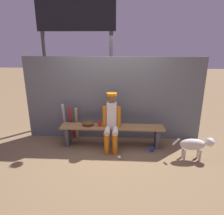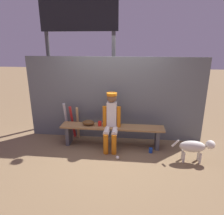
{
  "view_description": "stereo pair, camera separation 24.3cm",
  "coord_description": "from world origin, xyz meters",
  "px_view_note": "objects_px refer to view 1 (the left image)",
  "views": [
    {
      "loc": [
        0.24,
        -4.4,
        2.35
      ],
      "look_at": [
        0.0,
        0.0,
        0.95
      ],
      "focal_mm": 33.14,
      "sensor_mm": 36.0,
      "label": 1
    },
    {
      "loc": [
        0.48,
        -4.38,
        2.35
      ],
      "look_at": [
        0.0,
        0.0,
        0.95
      ],
      "focal_mm": 33.14,
      "sensor_mm": 36.0,
      "label": 2
    }
  ],
  "objects_px": {
    "dugout_bench": "(112,131)",
    "baseball_glove": "(88,123)",
    "baseball": "(119,157)",
    "cup_on_bench": "(100,124)",
    "player_seated": "(111,119)",
    "bat_aluminum_red": "(71,123)",
    "dog": "(195,145)",
    "scoreboard": "(79,30)",
    "bat_wood_tan": "(77,124)",
    "cup_on_ground": "(151,149)",
    "bat_aluminum_silver": "(65,121)"
  },
  "relations": [
    {
      "from": "scoreboard",
      "to": "player_seated",
      "type": "bearing_deg",
      "value": -53.46
    },
    {
      "from": "dugout_bench",
      "to": "bat_aluminum_silver",
      "type": "height_order",
      "value": "bat_aluminum_silver"
    },
    {
      "from": "bat_wood_tan",
      "to": "bat_aluminum_red",
      "type": "relative_size",
      "value": 0.95
    },
    {
      "from": "dugout_bench",
      "to": "baseball_glove",
      "type": "xyz_separation_m",
      "value": [
        -0.55,
        0.0,
        0.17
      ]
    },
    {
      "from": "baseball_glove",
      "to": "cup_on_ground",
      "type": "height_order",
      "value": "baseball_glove"
    },
    {
      "from": "dugout_bench",
      "to": "bat_aluminum_red",
      "type": "relative_size",
      "value": 2.72
    },
    {
      "from": "scoreboard",
      "to": "dog",
      "type": "height_order",
      "value": "scoreboard"
    },
    {
      "from": "player_seated",
      "to": "baseball",
      "type": "distance_m",
      "value": 0.84
    },
    {
      "from": "baseball_glove",
      "to": "cup_on_bench",
      "type": "distance_m",
      "value": 0.27
    },
    {
      "from": "bat_aluminum_silver",
      "to": "dugout_bench",
      "type": "bearing_deg",
      "value": -14.74
    },
    {
      "from": "bat_wood_tan",
      "to": "baseball",
      "type": "bearing_deg",
      "value": -39.06
    },
    {
      "from": "bat_aluminum_red",
      "to": "dog",
      "type": "distance_m",
      "value": 2.88
    },
    {
      "from": "bat_wood_tan",
      "to": "dog",
      "type": "height_order",
      "value": "bat_wood_tan"
    },
    {
      "from": "bat_aluminum_silver",
      "to": "cup_on_ground",
      "type": "relative_size",
      "value": 8.58
    },
    {
      "from": "bat_wood_tan",
      "to": "dog",
      "type": "bearing_deg",
      "value": -16.61
    },
    {
      "from": "bat_aluminum_red",
      "to": "bat_aluminum_silver",
      "type": "distance_m",
      "value": 0.17
    },
    {
      "from": "baseball_glove",
      "to": "bat_wood_tan",
      "type": "height_order",
      "value": "bat_wood_tan"
    },
    {
      "from": "bat_aluminum_silver",
      "to": "dog",
      "type": "distance_m",
      "value": 3.05
    },
    {
      "from": "bat_wood_tan",
      "to": "scoreboard",
      "type": "bearing_deg",
      "value": 90.95
    },
    {
      "from": "dugout_bench",
      "to": "cup_on_bench",
      "type": "distance_m",
      "value": 0.33
    },
    {
      "from": "bat_wood_tan",
      "to": "scoreboard",
      "type": "xyz_separation_m",
      "value": [
        -0.01,
        0.82,
        2.21
      ]
    },
    {
      "from": "player_seated",
      "to": "scoreboard",
      "type": "relative_size",
      "value": 0.35
    },
    {
      "from": "bat_aluminum_silver",
      "to": "cup_on_bench",
      "type": "height_order",
      "value": "bat_aluminum_silver"
    },
    {
      "from": "dugout_bench",
      "to": "cup_on_bench",
      "type": "bearing_deg",
      "value": -178.19
    },
    {
      "from": "bat_wood_tan",
      "to": "player_seated",
      "type": "bearing_deg",
      "value": -23.91
    },
    {
      "from": "player_seated",
      "to": "cup_on_bench",
      "type": "distance_m",
      "value": 0.33
    },
    {
      "from": "dugout_bench",
      "to": "dog",
      "type": "bearing_deg",
      "value": -16.11
    },
    {
      "from": "player_seated",
      "to": "baseball_glove",
      "type": "height_order",
      "value": "player_seated"
    },
    {
      "from": "player_seated",
      "to": "bat_aluminum_red",
      "type": "relative_size",
      "value": 1.47
    },
    {
      "from": "bat_wood_tan",
      "to": "cup_on_ground",
      "type": "relative_size",
      "value": 7.58
    },
    {
      "from": "dugout_bench",
      "to": "bat_wood_tan",
      "type": "bearing_deg",
      "value": 162.41
    },
    {
      "from": "player_seated",
      "to": "dog",
      "type": "height_order",
      "value": "player_seated"
    },
    {
      "from": "bat_aluminum_red",
      "to": "scoreboard",
      "type": "xyz_separation_m",
      "value": [
        0.12,
        0.81,
        2.2
      ]
    },
    {
      "from": "bat_wood_tan",
      "to": "scoreboard",
      "type": "distance_m",
      "value": 2.36
    },
    {
      "from": "player_seated",
      "to": "bat_wood_tan",
      "type": "xyz_separation_m",
      "value": [
        -0.88,
        0.39,
        -0.28
      ]
    },
    {
      "from": "bat_aluminum_silver",
      "to": "dog",
      "type": "bearing_deg",
      "value": -15.55
    },
    {
      "from": "bat_aluminum_red",
      "to": "dugout_bench",
      "type": "bearing_deg",
      "value": -15.63
    },
    {
      "from": "baseball",
      "to": "scoreboard",
      "type": "bearing_deg",
      "value": 122.71
    },
    {
      "from": "bat_aluminum_red",
      "to": "baseball_glove",
      "type": "bearing_deg",
      "value": -31.27
    },
    {
      "from": "dugout_bench",
      "to": "player_seated",
      "type": "xyz_separation_m",
      "value": [
        -0.01,
        -0.11,
        0.32
      ]
    },
    {
      "from": "cup_on_bench",
      "to": "dog",
      "type": "xyz_separation_m",
      "value": [
        2.03,
        -0.49,
        -0.22
      ]
    },
    {
      "from": "player_seated",
      "to": "baseball",
      "type": "relative_size",
      "value": 17.41
    },
    {
      "from": "baseball",
      "to": "cup_on_ground",
      "type": "distance_m",
      "value": 0.79
    },
    {
      "from": "player_seated",
      "to": "bat_aluminum_silver",
      "type": "distance_m",
      "value": 1.28
    },
    {
      "from": "player_seated",
      "to": "bat_wood_tan",
      "type": "relative_size",
      "value": 1.54
    },
    {
      "from": "scoreboard",
      "to": "cup_on_ground",
      "type": "bearing_deg",
      "value": -36.73
    },
    {
      "from": "dugout_bench",
      "to": "baseball",
      "type": "relative_size",
      "value": 32.19
    },
    {
      "from": "dugout_bench",
      "to": "baseball_glove",
      "type": "relative_size",
      "value": 8.51
    },
    {
      "from": "bat_aluminum_silver",
      "to": "player_seated",
      "type": "bearing_deg",
      "value": -19.64
    },
    {
      "from": "player_seated",
      "to": "scoreboard",
      "type": "distance_m",
      "value": 2.45
    }
  ]
}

